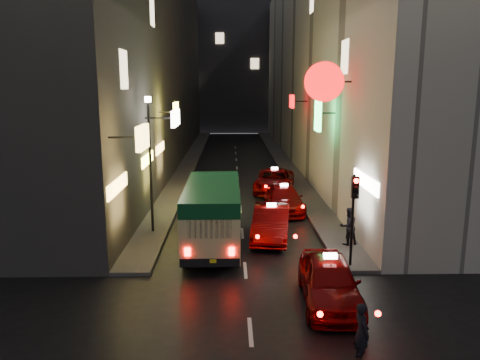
{
  "coord_description": "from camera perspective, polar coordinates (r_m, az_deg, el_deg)",
  "views": [
    {
      "loc": [
        -0.54,
        -8.11,
        6.83
      ],
      "look_at": [
        -0.11,
        13.0,
        2.58
      ],
      "focal_mm": 35.0,
      "sensor_mm": 36.0,
      "label": 1
    }
  ],
  "objects": [
    {
      "name": "building_left",
      "position": [
        42.81,
        -11.56,
        14.07
      ],
      "size": [
        7.69,
        52.0,
        18.0
      ],
      "color": "#33302E",
      "rests_on": "ground"
    },
    {
      "name": "building_right",
      "position": [
        43.02,
        10.59,
        14.09
      ],
      "size": [
        8.16,
        52.0,
        18.0
      ],
      "color": "#B2ADA4",
      "rests_on": "ground"
    },
    {
      "name": "building_far",
      "position": [
        74.23,
        -0.79,
        14.6
      ],
      "size": [
        30.0,
        10.0,
        22.0
      ],
      "primitive_type": "cube",
      "color": "#313136",
      "rests_on": "ground"
    },
    {
      "name": "sidewalk_left",
      "position": [
        42.81,
        -6.14,
        2.24
      ],
      "size": [
        1.5,
        52.0,
        0.15
      ],
      "primitive_type": "cube",
      "color": "#4A4744",
      "rests_on": "ground"
    },
    {
      "name": "sidewalk_right",
      "position": [
        42.92,
        5.25,
        2.28
      ],
      "size": [
        1.5,
        52.0,
        0.15
      ],
      "primitive_type": "cube",
      "color": "#4A4744",
      "rests_on": "ground"
    },
    {
      "name": "minibus",
      "position": [
        19.86,
        -3.36,
        -3.48
      ],
      "size": [
        2.26,
        6.41,
        2.76
      ],
      "color": "#CEC181",
      "rests_on": "ground"
    },
    {
      "name": "taxi_near",
      "position": [
        15.41,
        10.86,
        -11.56
      ],
      "size": [
        2.55,
        5.6,
        1.91
      ],
      "color": "#670203",
      "rests_on": "ground"
    },
    {
      "name": "taxi_second",
      "position": [
        21.32,
        3.83,
        -4.89
      ],
      "size": [
        2.96,
        5.68,
        1.89
      ],
      "color": "#670203",
      "rests_on": "ground"
    },
    {
      "name": "taxi_third",
      "position": [
        26.07,
        5.38,
        -2.04
      ],
      "size": [
        2.18,
        5.07,
        1.77
      ],
      "color": "#670203",
      "rests_on": "ground"
    },
    {
      "name": "taxi_far",
      "position": [
        30.71,
        4.22,
        0.14
      ],
      "size": [
        3.06,
        5.66,
        1.88
      ],
      "color": "#670203",
      "rests_on": "ground"
    },
    {
      "name": "pedestrian_crossing",
      "position": [
        12.64,
        14.63,
        -17.1
      ],
      "size": [
        0.49,
        0.64,
        1.75
      ],
      "primitive_type": "imported",
      "rotation": [
        0.0,
        0.0,
        1.79
      ],
      "color": "black",
      "rests_on": "ground"
    },
    {
      "name": "pedestrian_sidewalk",
      "position": [
        20.51,
        13.09,
        -5.21
      ],
      "size": [
        0.78,
        0.59,
        1.84
      ],
      "primitive_type": "imported",
      "rotation": [
        0.0,
        0.0,
        3.38
      ],
      "color": "black",
      "rests_on": "sidewalk_right"
    },
    {
      "name": "traffic_light",
      "position": [
        17.68,
        13.75,
        -2.49
      ],
      "size": [
        0.26,
        0.43,
        3.5
      ],
      "color": "black",
      "rests_on": "sidewalk_right"
    },
    {
      "name": "lamp_post",
      "position": [
        21.65,
        -10.91,
        2.93
      ],
      "size": [
        0.28,
        0.28,
        6.22
      ],
      "color": "black",
      "rests_on": "sidewalk_left"
    }
  ]
}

